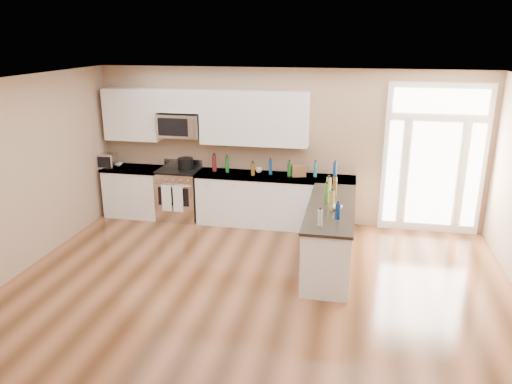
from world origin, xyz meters
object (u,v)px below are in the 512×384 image
kitchen_range (179,194)px  toaster_oven (107,161)px  peninsula_cabinet (330,237)px  stockpot (185,163)px

kitchen_range → toaster_oven: (-1.37, -0.09, 0.60)m
peninsula_cabinet → kitchen_range: (-2.90, 1.45, 0.05)m
kitchen_range → toaster_oven: 1.50m
kitchen_range → stockpot: (0.12, 0.07, 0.58)m
stockpot → toaster_oven: (-1.49, -0.15, 0.02)m
peninsula_cabinet → stockpot: (-2.78, 1.52, 0.63)m
peninsula_cabinet → stockpot: stockpot is taller
stockpot → kitchen_range: bearing=-151.6°
stockpot → toaster_oven: 1.50m
peninsula_cabinet → stockpot: size_ratio=8.00×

